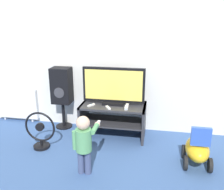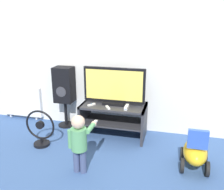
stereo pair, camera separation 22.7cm
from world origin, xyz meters
name	(u,v)px [view 1 (the left image)]	position (x,y,z in m)	size (l,w,h in m)	color
ground_plane	(110,143)	(0.00, 0.00, 0.00)	(16.00, 16.00, 0.00)	#38568C
wall_back	(117,49)	(0.00, 0.60, 1.30)	(10.00, 0.06, 2.60)	silver
tv_stand	(113,115)	(0.00, 0.26, 0.33)	(0.98, 0.52, 0.51)	#2D2D33
television	(114,86)	(0.00, 0.28, 0.79)	(0.93, 0.20, 0.56)	black
game_console	(127,107)	(0.22, 0.14, 0.54)	(0.04, 0.18, 0.04)	white
remote_primary	(91,105)	(-0.31, 0.14, 0.53)	(0.10, 0.13, 0.03)	white
remote_secondary	(108,108)	(-0.04, 0.08, 0.53)	(0.10, 0.13, 0.03)	white
child	(84,140)	(-0.16, -0.76, 0.43)	(0.28, 0.43, 0.73)	#3F4C72
speaker_tower	(62,88)	(-0.88, 0.42, 0.69)	(0.30, 0.27, 1.02)	black
floor_fan	(40,132)	(-0.94, -0.30, 0.24)	(0.44, 0.23, 0.54)	black
ride_on_toy	(197,149)	(1.17, -0.35, 0.21)	(0.32, 0.50, 0.57)	gold
radiator	(17,103)	(-1.77, 0.53, 0.33)	(0.76, 0.08, 0.59)	white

